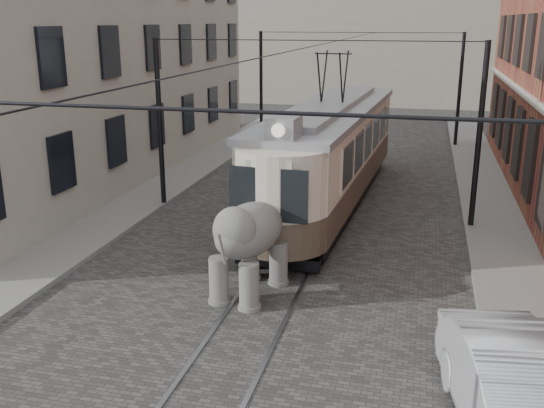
# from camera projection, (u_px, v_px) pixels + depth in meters

# --- Properties ---
(ground) EXTENTS (120.00, 120.00, 0.00)m
(ground) POSITION_uv_depth(u_px,v_px,m) (273.00, 287.00, 15.82)
(ground) COLOR #484542
(tram_rails) EXTENTS (1.54, 80.00, 0.02)m
(tram_rails) POSITION_uv_depth(u_px,v_px,m) (273.00, 286.00, 15.82)
(tram_rails) COLOR slate
(tram_rails) RESTS_ON ground
(sidewalk_right) EXTENTS (2.00, 60.00, 0.15)m
(sidewalk_right) POSITION_uv_depth(u_px,v_px,m) (521.00, 309.00, 14.42)
(sidewalk_right) COLOR slate
(sidewalk_right) RESTS_ON ground
(sidewalk_left) EXTENTS (2.00, 60.00, 0.15)m
(sidewalk_left) POSITION_uv_depth(u_px,v_px,m) (48.00, 261.00, 17.30)
(sidewalk_left) COLOR slate
(sidewalk_left) RESTS_ON ground
(stucco_building) EXTENTS (7.00, 24.00, 10.00)m
(stucco_building) POSITION_uv_depth(u_px,v_px,m) (78.00, 59.00, 26.23)
(stucco_building) COLOR gray
(stucco_building) RESTS_ON ground
(distant_block) EXTENTS (28.00, 10.00, 14.00)m
(distant_block) POSITION_uv_depth(u_px,v_px,m) (388.00, 15.00, 51.03)
(distant_block) COLOR gray
(distant_block) RESTS_ON ground
(catenary) EXTENTS (11.00, 30.20, 6.00)m
(catenary) POSITION_uv_depth(u_px,v_px,m) (304.00, 137.00, 19.66)
(catenary) COLOR black
(catenary) RESTS_ON ground
(tram) EXTENTS (3.65, 14.01, 5.50)m
(tram) POSITION_uv_depth(u_px,v_px,m) (331.00, 130.00, 22.28)
(tram) COLOR beige
(tram) RESTS_ON ground
(elephant) EXTENTS (3.11, 4.56, 2.56)m
(elephant) POSITION_uv_depth(u_px,v_px,m) (249.00, 245.00, 15.13)
(elephant) COLOR #5D5B56
(elephant) RESTS_ON ground
(parked_car) EXTENTS (2.67, 5.27, 1.66)m
(parked_car) POSITION_uv_depth(u_px,v_px,m) (523.00, 400.00, 9.70)
(parked_car) COLOR #A4A4A8
(parked_car) RESTS_ON ground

